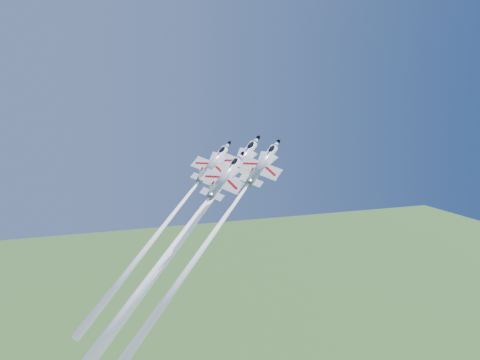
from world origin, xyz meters
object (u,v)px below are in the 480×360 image
object	(u,v)px
jet_lead	(189,230)
jet_slot	(169,251)
jet_left	(168,221)
jet_right	(217,228)

from	to	relation	value
jet_lead	jet_slot	bearing A→B (deg)	-81.74
jet_lead	jet_slot	distance (m)	10.99
jet_lead	jet_left	xyz separation A→B (m)	(-4.43, 0.81, 2.29)
jet_left	jet_right	bearing A→B (deg)	6.07
jet_left	jet_right	size ratio (longest dim) A/B	0.92
jet_right	jet_slot	xyz separation A→B (m)	(-10.80, -2.75, -2.98)
jet_lead	jet_right	world-z (taller)	jet_lead
jet_left	jet_slot	size ratio (longest dim) A/B	0.89
jet_left	jet_slot	xyz separation A→B (m)	(-1.93, -9.66, -3.78)
jet_left	jet_right	distance (m)	11.27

